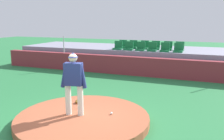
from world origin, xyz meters
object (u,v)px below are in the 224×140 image
stadium_chair_9 (156,47)px  stadium_chair_1 (129,47)px  stadium_chair_0 (118,47)px  pitcher (74,79)px  stadium_chair_2 (141,48)px  stadium_chair_10 (168,47)px  stadium_chair_4 (165,49)px  stadium_chair_3 (152,48)px  stadium_chair_7 (133,46)px  stadium_chair_5 (178,49)px  stadium_chair_8 (144,46)px  fielding_glove (79,101)px  stadium_chair_6 (123,45)px  stadium_chair_11 (180,48)px  baseball (111,113)px

stadium_chair_9 → stadium_chair_1: bearing=33.0°
stadium_chair_0 → pitcher: bearing=100.9°
stadium_chair_2 → stadium_chair_10: bearing=-148.8°
pitcher → stadium_chair_9: 8.59m
stadium_chair_1 → stadium_chair_4: 2.09m
stadium_chair_3 → stadium_chair_10: (0.73, 0.89, 0.00)m
stadium_chair_9 → stadium_chair_7: bearing=0.5°
pitcher → stadium_chair_5: pitcher is taller
stadium_chair_3 → stadium_chair_7: same height
stadium_chair_9 → stadium_chair_8: bearing=-2.2°
stadium_chair_8 → stadium_chair_9: 0.69m
fielding_glove → stadium_chair_3: size_ratio=0.60×
pitcher → stadium_chair_6: (-1.48, 8.56, 0.10)m
fielding_glove → stadium_chair_11: size_ratio=0.60×
stadium_chair_4 → stadium_chair_5: bearing=-178.3°
stadium_chair_6 → stadium_chair_11: size_ratio=1.00×
stadium_chair_7 → stadium_chair_9: size_ratio=1.00×
stadium_chair_9 → stadium_chair_10: (0.73, -0.01, 0.00)m
stadium_chair_3 → stadium_chair_9: 0.90m
fielding_glove → stadium_chair_9: (0.99, 7.63, 1.10)m
stadium_chair_1 → stadium_chair_9: 1.66m
stadium_chair_0 → stadium_chair_11: same height
stadium_chair_1 → stadium_chair_9: (1.39, 0.90, 0.00)m
pitcher → stadium_chair_5: 7.96m
stadium_chair_3 → stadium_chair_6: same height
stadium_chair_5 → stadium_chair_10: size_ratio=1.00×
stadium_chair_3 → stadium_chair_5: (1.42, 0.04, 0.00)m
baseball → stadium_chair_7: bearing=102.5°
stadium_chair_6 → stadium_chair_8: (1.38, 0.04, 0.00)m
stadium_chair_4 → stadium_chair_5: 0.72m
stadium_chair_5 → stadium_chair_7: size_ratio=1.00×
stadium_chair_7 → fielding_glove: bearing=93.1°
stadium_chair_5 → stadium_chair_11: (-0.02, 0.85, 0.00)m
stadium_chair_0 → stadium_chair_9: (2.07, 0.88, 0.00)m
stadium_chair_3 → stadium_chair_10: 1.15m
stadium_chair_5 → stadium_chair_9: 1.66m
stadium_chair_6 → stadium_chair_9: size_ratio=1.00×
stadium_chair_8 → stadium_chair_10: bearing=178.4°
baseball → fielding_glove: fielding_glove is taller
stadium_chair_7 → stadium_chair_10: 2.12m
stadium_chair_2 → stadium_chair_11: 2.25m
stadium_chair_5 → stadium_chair_6: same height
stadium_chair_7 → stadium_chair_8: same height
stadium_chair_0 → stadium_chair_3: 2.06m
fielding_glove → stadium_chair_6: stadium_chair_6 is taller
stadium_chair_3 → stadium_chair_10: size_ratio=1.00×
stadium_chair_7 → stadium_chair_8: bearing=-176.9°
stadium_chair_5 → stadium_chair_6: (-3.49, 0.85, 0.00)m
stadium_chair_7 → baseball: bearing=102.5°
stadium_chair_0 → stadium_chair_10: bearing=-162.8°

